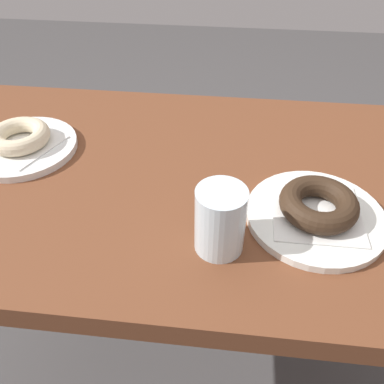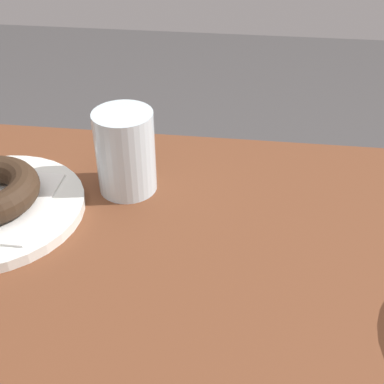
{
  "view_description": "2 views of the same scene",
  "coord_description": "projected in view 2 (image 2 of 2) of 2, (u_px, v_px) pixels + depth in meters",
  "views": [
    {
      "loc": [
        0.03,
        -0.58,
        1.2
      ],
      "look_at": [
        -0.03,
        -0.09,
        0.77
      ],
      "focal_mm": 37.56,
      "sensor_mm": 36.0,
      "label": 1
    },
    {
      "loc": [
        -0.13,
        0.36,
        1.11
      ],
      "look_at": [
        -0.07,
        -0.11,
        0.77
      ],
      "focal_mm": 47.33,
      "sensor_mm": 36.0,
      "label": 2
    }
  ],
  "objects": [
    {
      "name": "table",
      "position": [
        121.0,
        332.0,
        0.57
      ],
      "size": [
        1.14,
        0.62,
        0.73
      ],
      "color": "brown",
      "rests_on": "ground_plane"
    },
    {
      "name": "water_glass",
      "position": [
        125.0,
        152.0,
        0.63
      ],
      "size": [
        0.07,
        0.07,
        0.11
      ],
      "primitive_type": "cylinder",
      "color": "silver",
      "rests_on": "table"
    }
  ]
}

